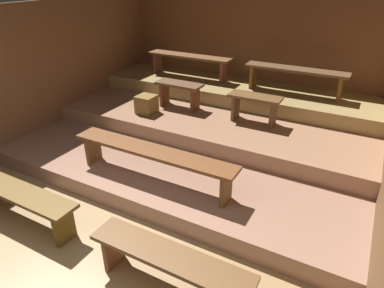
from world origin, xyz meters
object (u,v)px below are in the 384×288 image
bench_lower_center (152,155)px  wooden_crate_middle (147,104)px  bench_middle_left (179,90)px  bench_middle_right (255,103)px  bench_upper_right (295,73)px  bench_upper_left (189,60)px  bench_floor_left (20,197)px  bench_floor_right (170,262)px

bench_lower_center → wooden_crate_middle: wooden_crate_middle is taller
bench_lower_center → bench_middle_left: bearing=110.8°
bench_lower_center → bench_middle_right: 1.99m
bench_middle_left → bench_middle_right: size_ratio=1.00×
bench_middle_left → bench_middle_right: 1.37m
bench_lower_center → bench_middle_left: bench_middle_left is taller
bench_upper_right → bench_upper_left: bearing=180.0°
bench_floor_left → bench_upper_right: bearing=63.1°
bench_middle_left → bench_upper_right: bearing=29.9°
bench_middle_left → bench_upper_right: size_ratio=0.47×
bench_floor_right → bench_middle_right: bearing=96.0°
wooden_crate_middle → bench_middle_right: bearing=15.9°
bench_lower_center → bench_middle_right: (0.66, 1.86, 0.19)m
bench_lower_center → bench_upper_left: bearing=110.5°
bench_middle_left → wooden_crate_middle: (-0.35, -0.49, -0.16)m
wooden_crate_middle → bench_upper_left: bearing=90.1°
bench_floor_right → bench_upper_right: 4.09m
bench_middle_right → wooden_crate_middle: size_ratio=2.72×
bench_floor_right → bench_upper_right: bearing=89.5°
bench_floor_left → wooden_crate_middle: (-0.03, 2.54, 0.29)m
bench_lower_center → wooden_crate_middle: (-1.06, 1.37, 0.03)m
bench_middle_left → wooden_crate_middle: size_ratio=2.72×
bench_floor_left → wooden_crate_middle: 2.56m
bench_middle_left → bench_lower_center: bearing=-69.2°
bench_floor_left → bench_floor_right: (2.01, 0.00, 0.00)m
bench_lower_center → wooden_crate_middle: size_ratio=7.49×
bench_middle_left → bench_floor_right: bearing=-60.9°
bench_floor_left → bench_upper_left: bench_upper_left is taller
bench_lower_center → bench_floor_left: bearing=-131.3°
bench_middle_right → bench_lower_center: bearing=-109.5°
bench_lower_center → bench_upper_left: (-1.07, 2.86, 0.47)m
wooden_crate_middle → bench_upper_right: bearing=35.5°
bench_middle_right → bench_upper_right: size_ratio=0.47×
bench_upper_left → bench_upper_right: bearing=0.0°
bench_floor_left → bench_floor_right: same height
bench_middle_left → bench_upper_left: (-0.36, 0.99, 0.28)m
bench_upper_right → bench_middle_right: bearing=-109.8°
bench_lower_center → bench_upper_right: size_ratio=1.30×
bench_floor_right → bench_upper_right: (0.04, 4.03, 0.73)m
bench_lower_center → bench_middle_right: size_ratio=2.75×
bench_floor_left → wooden_crate_middle: bearing=90.8°
bench_upper_right → wooden_crate_middle: (-2.08, -1.48, -0.45)m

